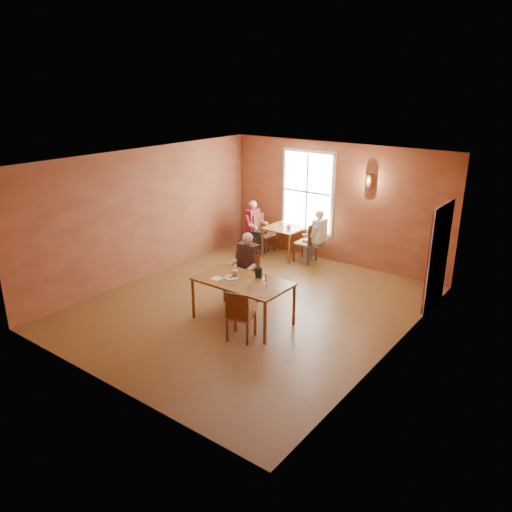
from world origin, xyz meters
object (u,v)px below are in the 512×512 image
Objects in this scene: chair_diner_main at (243,280)px; second_table at (284,242)px; main_table at (243,301)px; chair_diner_maroon at (264,233)px; chair_diner_white at (306,242)px; diner_maroon at (263,228)px; diner_white at (307,237)px; diner_main at (242,272)px; chair_empty at (241,314)px.

chair_diner_main reaches higher than second_table.
main_table is 1.77× the size of chair_diner_maroon.
chair_diner_main is at bearing 127.57° from main_table.
diner_maroon is (-1.33, 0.00, 0.15)m from chair_diner_white.
diner_white is 1.36m from diner_maroon.
diner_main is (-0.50, 0.62, 0.28)m from main_table.
diner_main reaches higher than chair_diner_maroon.
main_table is 4.20m from diner_maroon.
diner_white is at bearing 0.00° from second_table.
diner_main is at bearing 128.88° from main_table.
diner_maroon is at bearing -90.00° from chair_diner_maroon.
diner_maroon is (-1.36, 0.00, 0.00)m from diner_white.
chair_diner_white is at bearing -83.99° from diner_main.
chair_diner_main is at bearing 109.93° from chair_empty.
chair_empty is 0.94× the size of chair_diner_maroon.
chair_empty is 4.33m from chair_diner_white.
second_table is 0.68× the size of diner_maroon.
chair_empty is at bearing -163.71° from chair_diner_white.
diner_main reaches higher than chair_empty.
diner_main is (0.00, -0.03, 0.17)m from chair_diner_main.
chair_empty is 4.33m from diner_white.
diner_main is 1.05× the size of diner_white.
main_table is 0.83m from chair_diner_main.
main_table is 1.36× the size of diner_white.
diner_white is 1.00× the size of diner_maroon.
main_table is 3.69m from chair_diner_white.
chair_diner_maroon is at bearing 90.00° from chair_diner_white.
chair_diner_white reaches higher than chair_diner_maroon.
chair_diner_main is at bearing 29.11° from diner_maroon.
diner_white reaches higher than chair_diner_maroon.
second_table is 0.66m from chair_diner_white.
main_table is at bearing -167.72° from diner_white.
diner_maroon reaches higher than chair_diner_maroon.
chair_diner_main is (-0.50, 0.65, 0.11)m from main_table.
diner_white is (-0.28, 2.98, -0.04)m from diner_main.
chair_diner_white is at bearing 89.44° from chair_empty.
diner_main is at bearing 28.87° from diner_maroon.
diner_maroon reaches higher than chair_diner_main.
diner_white reaches higher than chair_diner_white.
diner_main reaches higher than chair_diner_white.
chair_empty is (0.90, -1.21, -0.05)m from chair_diner_main.
chair_diner_white is 0.78× the size of diner_white.
diner_white is 1.30× the size of chair_diner_maroon.
diner_main is 1.47× the size of chair_empty.
second_table is (-0.96, 2.95, -0.13)m from chair_diner_main.
chair_diner_main reaches higher than chair_diner_maroon.
chair_empty is (0.40, -0.56, 0.05)m from main_table.
chair_diner_main is 2.97m from diner_white.
chair_diner_main is 0.17m from diner_main.
main_table reaches higher than second_table.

